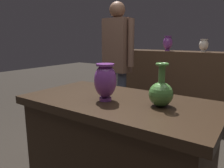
% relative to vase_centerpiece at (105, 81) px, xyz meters
% --- Properties ---
extents(display_plinth, '(1.20, 0.64, 0.80)m').
position_rel_vase_centerpiece_xyz_m(display_plinth, '(0.05, 0.06, -0.52)').
color(display_plinth, black).
rests_on(display_plinth, ground_plane).
extents(back_display_shelf, '(2.60, 0.40, 0.99)m').
position_rel_vase_centerpiece_xyz_m(back_display_shelf, '(0.05, 2.26, -0.43)').
color(back_display_shelf, '#422D1E').
rests_on(back_display_shelf, ground_plane).
extents(vase_centerpiece, '(0.13, 0.13, 0.22)m').
position_rel_vase_centerpiece_xyz_m(vase_centerpiece, '(0.00, 0.00, 0.00)').
color(vase_centerpiece, '#7A388E').
rests_on(vase_centerpiece, display_plinth).
extents(vase_tall_behind, '(0.14, 0.14, 0.24)m').
position_rel_vase_centerpiece_xyz_m(vase_tall_behind, '(0.32, 0.09, -0.04)').
color(vase_tall_behind, '#477A38').
rests_on(vase_tall_behind, display_plinth).
extents(shelf_vase_left, '(0.14, 0.14, 0.23)m').
position_rel_vase_centerpiece_xyz_m(shelf_vase_left, '(-0.47, 2.24, 0.19)').
color(shelf_vase_left, '#7A388E').
rests_on(shelf_vase_left, back_display_shelf).
extents(shelf_vase_center, '(0.13, 0.13, 0.18)m').
position_rel_vase_centerpiece_xyz_m(shelf_vase_center, '(0.05, 2.26, 0.17)').
color(shelf_vase_center, silver).
rests_on(shelf_vase_center, back_display_shelf).
extents(visitor_near_left, '(0.47, 0.21, 1.59)m').
position_rel_vase_centerpiece_xyz_m(visitor_near_left, '(-0.66, 1.12, 0.01)').
color(visitor_near_left, '#333847').
rests_on(visitor_near_left, ground_plane).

